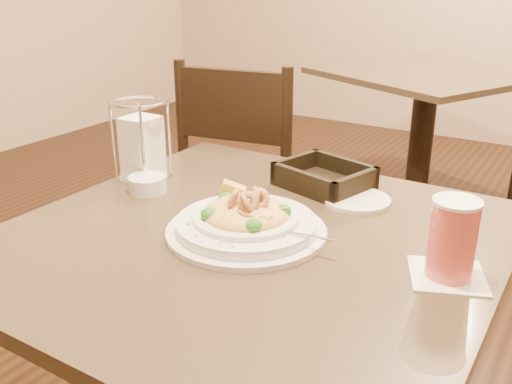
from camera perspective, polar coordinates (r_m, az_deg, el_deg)
The scene contains 9 objects.
main_table at distance 1.21m, azimuth -0.52°, elevation -13.97°, with size 0.90×0.90×0.72m.
background_table at distance 3.05m, azimuth 16.42°, elevation 7.32°, with size 1.19×1.19×0.72m.
dining_chair_near at distance 1.99m, azimuth -0.74°, elevation 0.91°, with size 0.49×0.49×0.93m.
pasta_bowl at distance 1.08m, azimuth -0.98°, elevation -2.87°, with size 0.34×0.31×0.10m.
drink_glass at distance 0.97m, azimuth 19.04°, elevation -4.52°, with size 0.16×0.16×0.14m.
bread_basket at distance 1.33m, azimuth 6.82°, elevation 1.32°, with size 0.23×0.21×0.05m.
napkin_caddy at distance 1.38m, azimuth -11.33°, elevation 4.56°, with size 0.12×0.12×0.19m.
side_plate at distance 1.26m, azimuth 10.06°, elevation -0.79°, with size 0.15×0.15×0.01m, color white.
butter_ramekin at distance 1.31m, azimuth -10.82°, elevation 0.77°, with size 0.08×0.08×0.04m, color white.
Camera 1 is at (0.53, -0.83, 1.20)m, focal length 40.00 mm.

